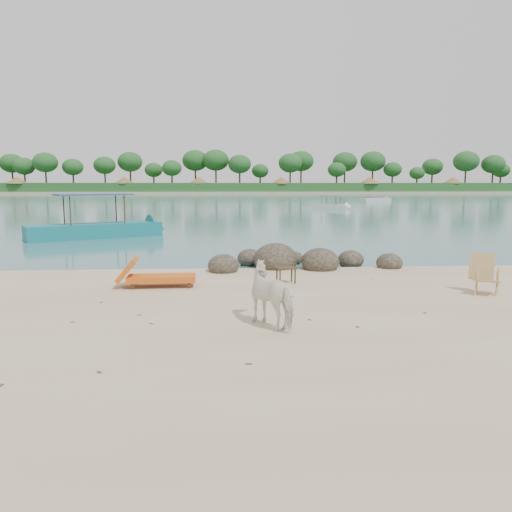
{
  "coord_description": "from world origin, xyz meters",
  "views": [
    {
      "loc": [
        -1.23,
        -9.88,
        2.72
      ],
      "look_at": [
        -0.5,
        2.0,
        1.0
      ],
      "focal_mm": 35.0,
      "sensor_mm": 36.0,
      "label": 1
    }
  ],
  "objects": [
    {
      "name": "dead_leaves",
      "position": [
        -1.39,
        0.06,
        0.0
      ],
      "size": [
        7.34,
        7.31,
        0.0
      ],
      "color": "brown",
      "rests_on": "ground"
    },
    {
      "name": "water",
      "position": [
        0.0,
        90.0,
        0.0
      ],
      "size": [
        400.0,
        400.0,
        0.0
      ],
      "primitive_type": "plane",
      "color": "#336067",
      "rests_on": "ground"
    },
    {
      "name": "far_shore",
      "position": [
        0.0,
        170.0,
        0.0
      ],
      "size": [
        420.0,
        90.0,
        1.4
      ],
      "primitive_type": "cube",
      "color": "tan",
      "rests_on": "ground"
    },
    {
      "name": "boulders",
      "position": [
        0.98,
        6.11,
        0.2
      ],
      "size": [
        6.31,
        2.77,
        1.07
      ],
      "rotation": [
        0.0,
        0.0,
        0.17
      ],
      "color": "#2C251D",
      "rests_on": "ground"
    },
    {
      "name": "boat_far",
      "position": [
        22.0,
        66.23,
        0.37
      ],
      "size": [
        6.12,
        4.49,
        0.73
      ],
      "primitive_type": null,
      "rotation": [
        0.0,
        0.0,
        0.55
      ],
      "color": "beige",
      "rests_on": "water"
    },
    {
      "name": "side_table",
      "position": [
        0.41,
        3.47,
        0.22
      ],
      "size": [
        0.61,
        0.47,
        0.44
      ],
      "primitive_type": null,
      "rotation": [
        0.0,
        0.0,
        0.24
      ],
      "color": "black",
      "rests_on": "ground"
    },
    {
      "name": "far_scenery",
      "position": [
        0.03,
        136.7,
        3.14
      ],
      "size": [
        420.0,
        18.0,
        9.5
      ],
      "color": "#1E4C1E",
      "rests_on": "ground"
    },
    {
      "name": "deck_chair",
      "position": [
        5.16,
        1.75,
        0.5
      ],
      "size": [
        0.91,
        0.93,
        0.99
      ],
      "primitive_type": null,
      "rotation": [
        0.0,
        0.0,
        -0.59
      ],
      "color": "tan",
      "rests_on": "ground"
    },
    {
      "name": "boat_near",
      "position": [
        -7.99,
        16.4,
        1.84
      ],
      "size": [
        7.46,
        5.17,
        3.67
      ],
      "primitive_type": null,
      "rotation": [
        0.0,
        0.0,
        0.51
      ],
      "color": "#136F77",
      "rests_on": "water"
    },
    {
      "name": "lounge_chair",
      "position": [
        -2.93,
        3.21,
        0.33
      ],
      "size": [
        2.25,
        0.87,
        0.66
      ],
      "primitive_type": null,
      "rotation": [
        0.0,
        0.0,
        0.04
      ],
      "color": "#D25E18",
      "rests_on": "ground"
    },
    {
      "name": "cow",
      "position": [
        -0.31,
        -0.6,
        0.6
      ],
      "size": [
        1.32,
        1.55,
        1.2
      ],
      "primitive_type": "imported",
      "rotation": [
        0.0,
        0.0,
        3.72
      ],
      "color": "white",
      "rests_on": "ground"
    },
    {
      "name": "boat_mid",
      "position": [
        10.74,
        46.18,
        1.24
      ],
      "size": [
        4.47,
        4.31,
        2.48
      ],
      "primitive_type": null,
      "rotation": [
        0.0,
        0.0,
        -0.76
      ],
      "color": "silver",
      "rests_on": "water"
    }
  ]
}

